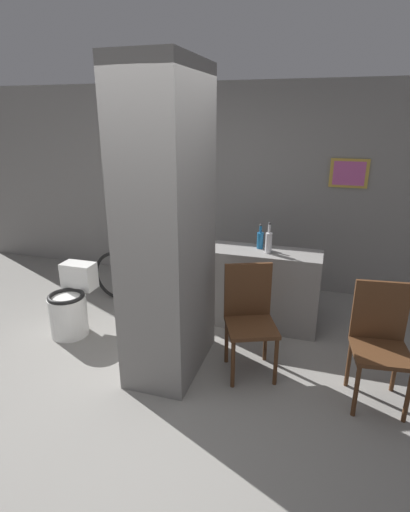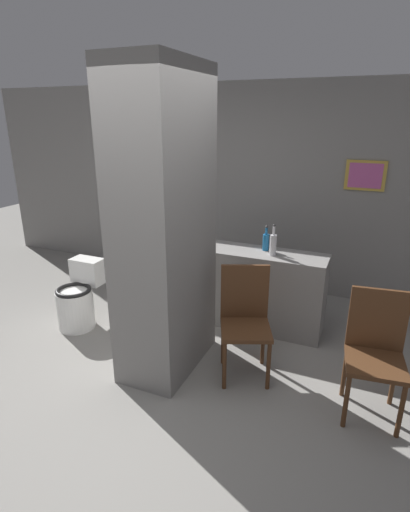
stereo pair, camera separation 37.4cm
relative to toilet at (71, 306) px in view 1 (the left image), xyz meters
name	(u,v)px [view 1 (the left image)]	position (x,y,z in m)	size (l,w,h in m)	color
ground_plane	(146,394)	(1.18, -0.70, -0.31)	(14.00, 14.00, 0.00)	gray
wall_back	(227,187)	(1.18, 1.93, 1.00)	(8.00, 0.09, 2.60)	gray
pillar_center	(168,229)	(1.23, -0.22, 0.99)	(0.59, 0.96, 2.60)	gray
counter_shelf	(254,287)	(1.80, 0.77, 0.12)	(1.38, 0.44, 0.86)	gray
toilet	(71,306)	(0.00, 0.00, 0.00)	(0.39, 0.55, 0.71)	white
chair_near_pillar	(250,315)	(1.92, -0.08, 0.23)	(0.55, 0.55, 0.98)	#4C2D19
chair_by_doorway	(380,339)	(2.97, -0.17, 0.23)	(0.47, 0.47, 0.98)	#4C2D19
bicycle	(153,279)	(0.56, 0.86, 0.03)	(1.59, 0.42, 0.68)	black
bottle_tall	(269,242)	(1.94, 0.72, 0.67)	(0.07, 0.07, 0.33)	silver
bottle_short	(260,239)	(1.83, 0.84, 0.65)	(0.07, 0.07, 0.27)	#19598C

